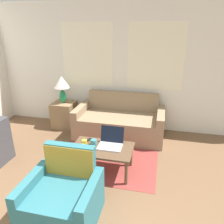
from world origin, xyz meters
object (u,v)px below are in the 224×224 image
(armchair, at_px, (64,198))
(couch, at_px, (120,123))
(table_lamp, at_px, (62,85))
(cup_navy, at_px, (94,142))
(cup_yellow, at_px, (84,143))
(cup_white, at_px, (83,148))
(laptop, at_px, (111,142))
(tv_remote, at_px, (88,140))
(coffee_table, at_px, (102,150))

(armchair, bearing_deg, couch, 84.39)
(table_lamp, bearing_deg, cup_navy, -50.42)
(table_lamp, relative_size, cup_yellow, 6.88)
(table_lamp, height_order, cup_yellow, table_lamp)
(cup_white, bearing_deg, laptop, 34.98)
(cup_white, relative_size, tv_remote, 0.67)
(couch, bearing_deg, armchair, -95.61)
(cup_white, bearing_deg, couch, 79.64)
(couch, bearing_deg, cup_white, -100.36)
(table_lamp, distance_m, cup_white, 1.94)
(tv_remote, bearing_deg, couch, 75.29)
(coffee_table, bearing_deg, couch, 89.13)
(table_lamp, xyz_separation_m, tv_remote, (0.99, -1.26, -0.54))
(cup_yellow, distance_m, cup_white, 0.18)
(cup_yellow, bearing_deg, couch, 76.71)
(couch, relative_size, armchair, 2.16)
(cup_yellow, bearing_deg, cup_white, -78.03)
(laptop, xyz_separation_m, tv_remote, (-0.39, 0.06, -0.05))
(coffee_table, xyz_separation_m, cup_navy, (-0.15, 0.06, 0.09))
(couch, xyz_separation_m, cup_yellow, (-0.30, -1.28, 0.18))
(couch, height_order, armchair, couch)
(cup_navy, bearing_deg, tv_remote, 145.24)
(couch, bearing_deg, cup_navy, -97.71)
(tv_remote, bearing_deg, laptop, -8.16)
(laptop, bearing_deg, cup_yellow, -168.90)
(coffee_table, distance_m, cup_navy, 0.18)
(coffee_table, bearing_deg, tv_remote, 151.77)
(cup_navy, bearing_deg, couch, 82.29)
(couch, height_order, cup_white, couch)
(armchair, bearing_deg, cup_yellow, 94.92)
(table_lamp, height_order, cup_navy, table_lamp)
(armchair, xyz_separation_m, laptop, (0.31, 1.03, 0.21))
(cup_white, height_order, tv_remote, cup_white)
(armchair, relative_size, cup_navy, 8.75)
(laptop, xyz_separation_m, cup_yellow, (-0.39, -0.08, -0.02))
(cup_yellow, bearing_deg, cup_navy, 17.15)
(armchair, bearing_deg, coffee_table, 77.98)
(table_lamp, height_order, coffee_table, table_lamp)
(tv_remote, bearing_deg, cup_white, -83.45)
(couch, distance_m, coffee_table, 1.30)
(cup_navy, height_order, tv_remote, cup_navy)
(cup_navy, xyz_separation_m, cup_yellow, (-0.13, -0.04, 0.00))
(couch, bearing_deg, tv_remote, -104.71)
(laptop, xyz_separation_m, cup_navy, (-0.26, -0.04, -0.02))
(armchair, relative_size, cup_white, 7.86)
(couch, distance_m, armchair, 2.24)
(table_lamp, bearing_deg, cup_yellow, -54.79)
(cup_yellow, bearing_deg, laptop, 11.10)
(armchair, height_order, laptop, armchair)
(cup_navy, bearing_deg, coffee_table, -21.58)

